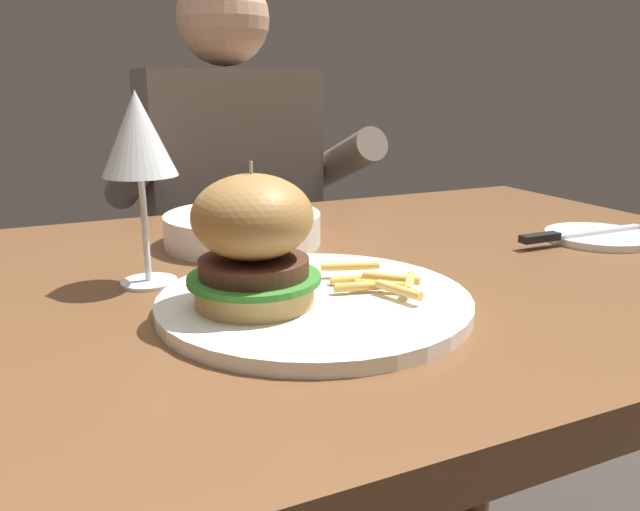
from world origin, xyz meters
TOP-DOWN VIEW (x-y plane):
  - dining_table at (0.00, 0.00)m, footprint 1.20×0.77m
  - main_plate at (-0.08, -0.12)m, footprint 0.31×0.31m
  - burger_sandwich at (-0.14, -0.12)m, footprint 0.12×0.12m
  - fries_pile at (-0.02, -0.13)m, footprint 0.09×0.12m
  - wine_glass at (-0.21, 0.02)m, footprint 0.08×0.08m
  - bread_plate at (0.40, -0.04)m, footprint 0.14×0.14m
  - table_knife at (0.34, -0.04)m, footprint 0.22×0.02m
  - soup_bowl at (-0.06, 0.15)m, footprint 0.21×0.21m
  - diner_person at (0.08, 0.66)m, footprint 0.51×0.36m

SIDE VIEW (x-z plane):
  - diner_person at x=0.08m, z-range -0.02..1.15m
  - dining_table at x=0.00m, z-range 0.27..1.01m
  - bread_plate at x=0.40m, z-range 0.74..0.75m
  - main_plate at x=-0.08m, z-range 0.74..0.75m
  - table_knife at x=0.34m, z-range 0.75..0.76m
  - fries_pile at x=-0.02m, z-range 0.75..0.77m
  - soup_bowl at x=-0.06m, z-range 0.74..0.79m
  - burger_sandwich at x=-0.14m, z-range 0.75..0.88m
  - wine_glass at x=-0.21m, z-range 0.79..1.00m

